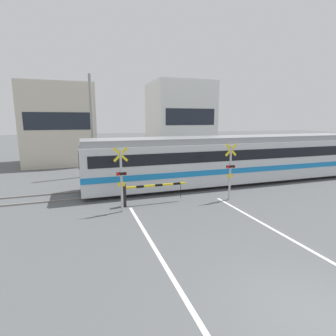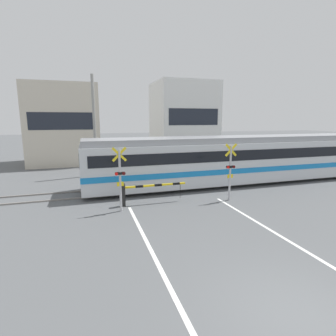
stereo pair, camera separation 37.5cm
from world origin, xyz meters
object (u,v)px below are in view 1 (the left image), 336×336
object	(u,v)px
commuter_train	(234,158)
crossing_barrier_near	(139,191)
crossing_barrier_far	(173,168)
pedestrian	(139,160)
crossing_signal_left	(121,177)
crossing_signal_right	(230,169)

from	to	relation	value
commuter_train	crossing_barrier_near	distance (m)	7.67
commuter_train	crossing_barrier_far	size ratio (longest dim) A/B	5.88
crossing_barrier_near	pedestrian	xyz separation A→B (m)	(2.03, 9.05, 0.15)
crossing_barrier_far	crossing_signal_left	bearing A→B (deg)	-127.71
crossing_signal_left	pedestrian	xyz separation A→B (m)	(3.02, 9.75, -0.79)
crossing_barrier_near	crossing_barrier_far	xyz separation A→B (m)	(3.77, 5.46, 0.00)
crossing_signal_left	crossing_signal_right	distance (m)	5.75
commuter_train	crossing_barrier_far	world-z (taller)	commuter_train
crossing_barrier_far	pedestrian	distance (m)	4.00
crossing_barrier_near	crossing_signal_left	world-z (taller)	crossing_signal_left
crossing_signal_right	crossing_barrier_far	bearing A→B (deg)	99.16
crossing_signal_right	pedestrian	bearing A→B (deg)	105.63
commuter_train	crossing_signal_left	world-z (taller)	commuter_train
commuter_train	crossing_barrier_near	xyz separation A→B (m)	(-7.12, -2.66, -0.95)
crossing_barrier_near	crossing_signal_right	world-z (taller)	crossing_signal_right
pedestrian	crossing_signal_right	bearing A→B (deg)	-74.37
commuter_train	crossing_barrier_near	world-z (taller)	commuter_train
commuter_train	crossing_signal_right	xyz separation A→B (m)	(-2.36, -3.36, -0.02)
commuter_train	crossing_signal_left	xyz separation A→B (m)	(-8.12, -3.36, -0.02)
crossing_signal_right	pedestrian	xyz separation A→B (m)	(-2.73, 9.75, -0.79)
crossing_barrier_near	pedestrian	size ratio (longest dim) A/B	2.17
crossing_barrier_near	crossing_barrier_far	distance (m)	6.63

